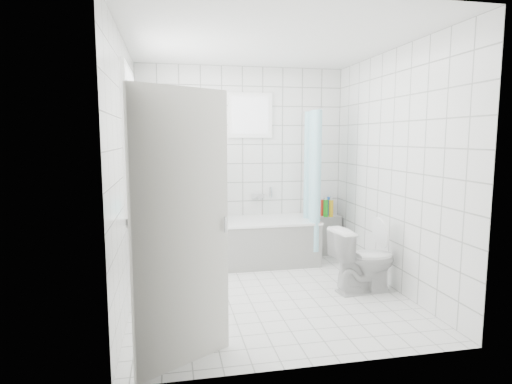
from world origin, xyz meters
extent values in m
plane|color=white|center=(0.00, 0.00, 0.00)|extent=(3.00, 3.00, 0.00)
plane|color=white|center=(0.00, 0.00, 2.60)|extent=(3.00, 3.00, 0.00)
cube|color=white|center=(0.00, 1.50, 1.30)|extent=(2.80, 0.02, 2.60)
cube|color=white|center=(0.00, -1.50, 1.30)|extent=(2.80, 0.02, 2.60)
cube|color=white|center=(-1.40, 0.00, 1.30)|extent=(0.02, 3.00, 2.60)
cube|color=white|center=(1.40, 0.00, 1.30)|extent=(0.02, 3.00, 2.60)
cube|color=white|center=(-1.35, 0.30, 1.60)|extent=(0.01, 0.90, 1.40)
cube|color=white|center=(0.10, 1.46, 1.95)|extent=(0.50, 0.01, 0.50)
cube|color=white|center=(-1.31, 0.30, 0.86)|extent=(0.18, 1.02, 0.08)
cube|color=silver|center=(-0.91, -1.27, 1.00)|extent=(0.70, 0.46, 2.00)
cube|color=white|center=(0.10, 1.12, 0.28)|extent=(1.58, 0.75, 0.55)
cube|color=white|center=(0.10, 1.12, 0.57)|extent=(1.60, 0.77, 0.03)
cube|color=white|center=(-0.76, 1.07, 0.75)|extent=(0.15, 0.85, 1.50)
cube|color=white|center=(1.17, 1.38, 0.28)|extent=(0.40, 0.24, 0.55)
imported|color=white|center=(1.03, -0.14, 0.35)|extent=(0.73, 0.46, 0.71)
cylinder|color=silver|center=(0.84, 1.10, 2.00)|extent=(0.02, 0.80, 0.02)
cube|color=silver|center=(0.20, 1.46, 0.85)|extent=(0.18, 0.06, 0.06)
imported|color=silver|center=(-1.30, 0.28, 0.99)|extent=(0.19, 0.19, 0.17)
imported|color=#DF6FC5|center=(-1.30, 0.63, 0.99)|extent=(0.12, 0.11, 0.18)
imported|color=#30C1DB|center=(-1.30, 0.15, 0.99)|extent=(0.11, 0.11, 0.18)
cylinder|color=red|center=(1.13, 1.40, 0.67)|extent=(0.06, 0.06, 0.23)
cylinder|color=yellow|center=(1.22, 1.30, 0.67)|extent=(0.06, 0.06, 0.24)
cylinder|color=blue|center=(1.23, 1.41, 0.68)|extent=(0.06, 0.06, 0.27)
cylinder|color=green|center=(1.14, 1.30, 0.67)|extent=(0.06, 0.06, 0.24)
camera|label=1|loc=(-0.99, -4.28, 1.65)|focal=30.00mm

